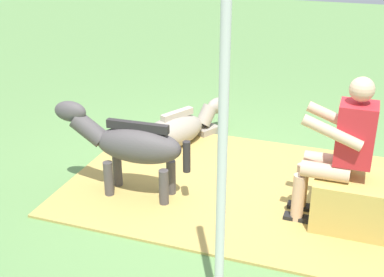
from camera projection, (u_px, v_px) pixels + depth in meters
The scene contains 7 objects.
ground_plane at pixel (219, 183), 5.20m from camera, with size 24.00×24.00×0.00m, color #608C4C.
hay_patch at pixel (243, 187), 5.09m from camera, with size 3.39×2.31×0.02m, color tan.
hay_bale at pixel (352, 202), 4.41m from camera, with size 0.66×0.56×0.46m, color tan.
person_seated at pixel (340, 146), 4.25m from camera, with size 0.66×0.41×1.34m.
pony_standing at pixel (129, 144), 4.77m from camera, with size 1.35×0.35×0.90m.
pony_lying at pixel (179, 129), 5.99m from camera, with size 0.86×1.31×0.42m.
tent_pole_left at pixel (222, 151), 2.99m from camera, with size 0.06×0.06×2.48m, color silver.
Camera 1 is at (-1.26, 4.40, 2.52)m, focal length 47.98 mm.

